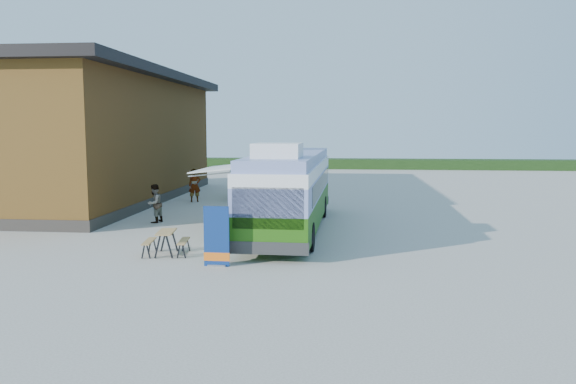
# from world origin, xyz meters

# --- Properties ---
(ground) EXTENTS (100.00, 100.00, 0.00)m
(ground) POSITION_xyz_m (0.00, 0.00, 0.00)
(ground) COLOR #BCB7AD
(ground) RESTS_ON ground
(barn) EXTENTS (9.60, 21.20, 7.50)m
(barn) POSITION_xyz_m (-10.50, 10.00, 3.59)
(barn) COLOR brown
(barn) RESTS_ON ground
(hedge) EXTENTS (40.00, 3.00, 1.00)m
(hedge) POSITION_xyz_m (8.00, 38.00, 0.50)
(hedge) COLOR #264419
(hedge) RESTS_ON ground
(bus) EXTENTS (2.85, 12.19, 3.73)m
(bus) POSITION_xyz_m (1.62, 1.39, 1.78)
(bus) COLOR #347313
(bus) RESTS_ON ground
(awning) EXTENTS (2.62, 4.16, 0.51)m
(awning) POSITION_xyz_m (-0.86, 1.69, 2.72)
(awning) COLOR white
(awning) RESTS_ON ground
(banner) EXTENTS (0.82, 0.19, 1.87)m
(banner) POSITION_xyz_m (-0.05, -5.00, 0.77)
(banner) COLOR navy
(banner) RESTS_ON ground
(picnic_table) EXTENTS (1.57, 1.43, 0.81)m
(picnic_table) POSITION_xyz_m (-2.09, -3.61, 0.60)
(picnic_table) COLOR tan
(picnic_table) RESTS_ON ground
(person_a) EXTENTS (0.82, 0.70, 1.92)m
(person_a) POSITION_xyz_m (-4.74, 9.88, 0.96)
(person_a) COLOR #999999
(person_a) RESTS_ON ground
(person_b) EXTENTS (0.89, 1.01, 1.74)m
(person_b) POSITION_xyz_m (-4.64, 2.63, 0.87)
(person_b) COLOR #999999
(person_b) RESTS_ON ground
(slurry_tanker) EXTENTS (3.49, 6.35, 2.46)m
(slurry_tanker) POSITION_xyz_m (-1.15, 12.94, 1.42)
(slurry_tanker) COLOR green
(slurry_tanker) RESTS_ON ground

